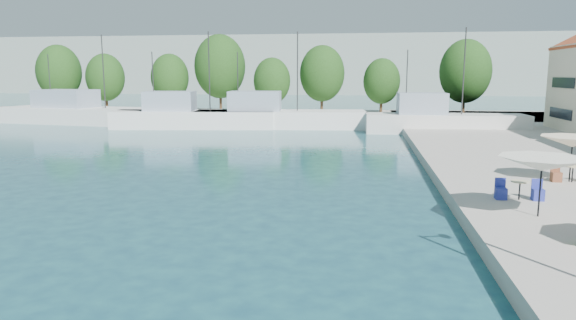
% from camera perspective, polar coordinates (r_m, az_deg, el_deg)
% --- Properties ---
extents(quay_far, '(90.00, 16.00, 0.60)m').
position_cam_1_polar(quay_far, '(65.60, -0.74, 4.94)').
color(quay_far, '#AAA499').
rests_on(quay_far, ground).
extents(hill_west, '(180.00, 40.00, 16.00)m').
position_cam_1_polar(hill_west, '(160.87, -3.31, 10.39)').
color(hill_west, gray).
rests_on(hill_west, ground).
extents(hill_east, '(140.00, 40.00, 12.00)m').
position_cam_1_polar(hill_east, '(181.53, 20.58, 9.08)').
color(hill_east, gray).
rests_on(hill_east, ground).
extents(trawler_01, '(21.46, 8.46, 10.20)m').
position_cam_1_polar(trawler_01, '(62.75, -21.52, 4.77)').
color(trawler_01, silver).
rests_on(trawler_01, ground).
extents(trawler_02, '(17.02, 6.54, 10.20)m').
position_cam_1_polar(trawler_02, '(54.39, -10.81, 4.63)').
color(trawler_02, white).
rests_on(trawler_02, ground).
extents(trawler_03, '(17.99, 6.31, 10.20)m').
position_cam_1_polar(trawler_03, '(53.62, -1.34, 4.73)').
color(trawler_03, white).
rests_on(trawler_03, ground).
extents(trawler_04, '(14.98, 4.36, 10.20)m').
position_cam_1_polar(trawler_04, '(50.97, 16.62, 4.09)').
color(trawler_04, silver).
rests_on(trawler_04, ground).
extents(tree_01, '(6.11, 6.11, 9.04)m').
position_cam_1_polar(tree_01, '(80.22, -24.11, 8.90)').
color(tree_01, '#3F2B19').
rests_on(tree_01, quay_far).
extents(tree_02, '(5.25, 5.25, 7.77)m').
position_cam_1_polar(tree_02, '(76.50, -19.64, 8.63)').
color(tree_02, '#3F2B19').
rests_on(tree_02, quay_far).
extents(tree_03, '(5.25, 5.25, 7.77)m').
position_cam_1_polar(tree_03, '(74.46, -12.99, 8.93)').
color(tree_03, '#3F2B19').
rests_on(tree_03, quay_far).
extents(tree_04, '(6.99, 6.99, 10.35)m').
position_cam_1_polar(tree_04, '(72.29, -7.57, 10.26)').
color(tree_04, '#3F2B19').
rests_on(tree_04, quay_far).
extents(tree_05, '(4.78, 4.78, 7.08)m').
position_cam_1_polar(tree_05, '(67.21, -1.79, 8.78)').
color(tree_05, '#3F2B19').
rests_on(tree_05, quay_far).
extents(tree_06, '(5.87, 5.87, 8.70)m').
position_cam_1_polar(tree_06, '(68.29, 3.81, 9.57)').
color(tree_06, '#3F2B19').
rests_on(tree_06, quay_far).
extents(tree_07, '(4.72, 4.72, 6.99)m').
position_cam_1_polar(tree_07, '(68.23, 10.37, 8.61)').
color(tree_07, '#3F2B19').
rests_on(tree_07, quay_far).
extents(tree_08, '(6.18, 6.18, 9.15)m').
position_cam_1_polar(tree_08, '(66.84, 19.10, 9.30)').
color(tree_08, '#3F2B19').
rests_on(tree_08, quay_far).
extents(umbrella_white, '(2.99, 2.99, 2.13)m').
position_cam_1_polar(umbrella_white, '(19.85, 26.39, -0.40)').
color(umbrella_white, black).
rests_on(umbrella_white, quay_right).
extents(umbrella_cream, '(2.88, 2.88, 2.13)m').
position_cam_1_polar(umbrella_cream, '(27.04, 29.07, 1.78)').
color(umbrella_cream, black).
rests_on(umbrella_cream, quay_right).
extents(cafe_table_02, '(1.82, 0.70, 0.76)m').
position_cam_1_polar(cafe_table_02, '(22.47, 24.31, -3.33)').
color(cafe_table_02, black).
rests_on(cafe_table_02, quay_right).
extents(cafe_table_03, '(1.82, 0.70, 0.76)m').
position_cam_1_polar(cafe_table_03, '(27.19, 29.04, -1.58)').
color(cafe_table_03, black).
rests_on(cafe_table_03, quay_right).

